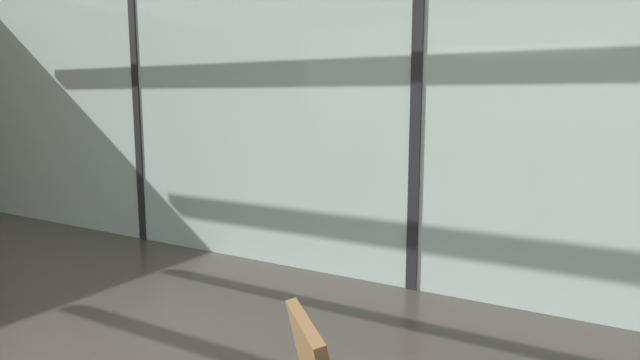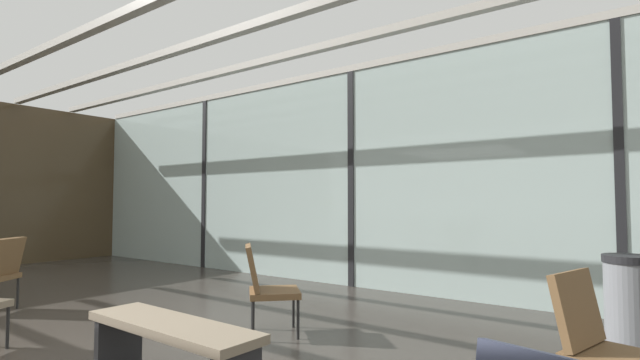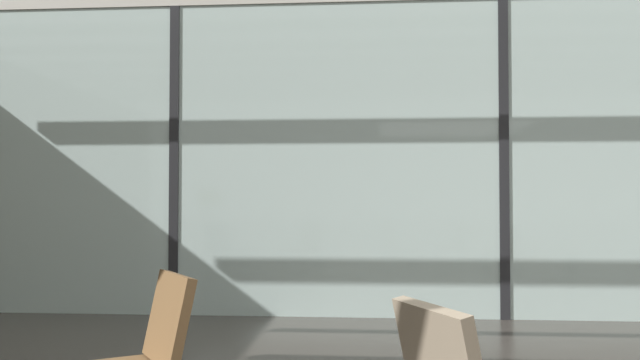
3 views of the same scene
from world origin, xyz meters
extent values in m
cube|color=#A3B7B2|center=(0.00, 5.20, 1.67)|extent=(14.00, 0.08, 3.34)
cube|color=black|center=(-3.50, 5.20, 1.67)|extent=(0.10, 0.12, 3.34)
cube|color=black|center=(0.00, 5.20, 1.67)|extent=(0.10, 0.12, 3.34)
ellipsoid|color=silver|center=(-0.16, 11.62, 1.90)|extent=(10.44, 3.80, 3.80)
sphere|color=gray|center=(-4.96, 11.62, 1.90)|extent=(2.09, 2.09, 2.09)
sphere|color=black|center=(-3.03, 9.88, 2.18)|extent=(0.28, 0.28, 0.28)
sphere|color=black|center=(-2.13, 9.88, 2.18)|extent=(0.28, 0.28, 0.28)
sphere|color=black|center=(-1.23, 9.88, 2.18)|extent=(0.28, 0.28, 0.28)
sphere|color=black|center=(-0.33, 9.88, 2.18)|extent=(0.28, 0.28, 0.28)
camera|label=1|loc=(1.66, 0.66, 1.73)|focal=30.27mm
camera|label=2|loc=(3.84, -0.84, 1.28)|focal=25.74mm
camera|label=3|loc=(-1.34, -1.96, 1.24)|focal=37.88mm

